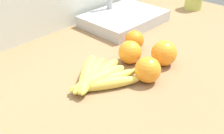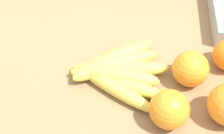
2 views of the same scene
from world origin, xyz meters
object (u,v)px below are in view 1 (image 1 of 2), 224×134
Objects in this scene: banana_bunch at (97,77)px; orange_back_left at (164,53)px; orange_far_right at (131,53)px; orange_center at (148,70)px; orange_right at (134,40)px; sink_basin at (124,18)px.

banana_bunch is 0.23m from orange_back_left.
orange_far_right and orange_center have the same top height.
orange_back_left reaches higher than banana_bunch.
orange_far_right reaches higher than orange_right.
orange_back_left is (-0.02, -0.14, 0.01)m from orange_right.
banana_bunch is 0.15m from orange_center.
orange_far_right is 0.34m from sink_basin.
orange_back_left is at bearing -118.07° from sink_basin.
orange_center is at bearing -114.22° from orange_far_right.
banana_bunch is at bearing -166.64° from orange_right.
sink_basin is (0.39, 0.24, 0.01)m from banana_bunch.
orange_right is at bearing 33.18° from orange_far_right.
orange_right is at bearing 13.36° from banana_bunch.
banana_bunch is 0.15m from orange_far_right.
orange_far_right is 0.10m from orange_right.
orange_back_left reaches higher than orange_right.
sink_basin is (0.17, 0.32, -0.02)m from orange_back_left.
orange_far_right is at bearing 129.24° from orange_back_left.
sink_basin is at bearing 61.93° from orange_back_left.
sink_basin is at bearing 31.58° from banana_bunch.
orange_center is (-0.11, -0.02, -0.00)m from orange_back_left.
orange_far_right is at bearing -146.82° from orange_right.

